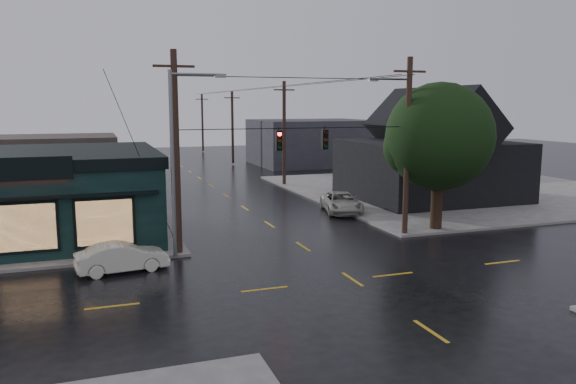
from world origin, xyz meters
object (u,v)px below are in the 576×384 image
object	(u,v)px
utility_pole_ne	(404,235)
suv_silver	(342,203)
sedan_cream	(122,257)
corner_tree	(439,137)
utility_pole_nw	(180,255)

from	to	relation	value
utility_pole_ne	suv_silver	size ratio (longest dim) A/B	2.00
utility_pole_ne	sedan_cream	world-z (taller)	utility_pole_ne
utility_pole_ne	sedan_cream	bearing A→B (deg)	-172.82
suv_silver	utility_pole_ne	bearing A→B (deg)	-72.77
corner_tree	sedan_cream	distance (m)	19.15
corner_tree	utility_pole_ne	distance (m)	6.16
corner_tree	utility_pole_nw	xyz separation A→B (m)	(-15.45, -0.50, -5.64)
corner_tree	sedan_cream	bearing A→B (deg)	-172.23
corner_tree	suv_silver	world-z (taller)	corner_tree
utility_pole_nw	sedan_cream	xyz separation A→B (m)	(-2.87, -2.00, 0.67)
utility_pole_nw	suv_silver	size ratio (longest dim) A/B	2.00
suv_silver	sedan_cream	bearing A→B (deg)	-134.44
corner_tree	utility_pole_nw	distance (m)	16.45
utility_pole_nw	sedan_cream	distance (m)	3.57
utility_pole_nw	utility_pole_ne	world-z (taller)	same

